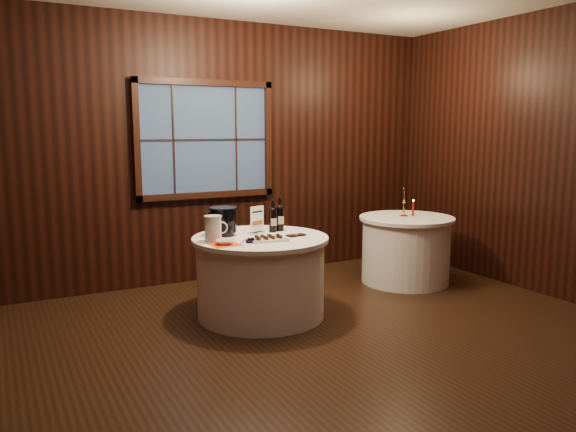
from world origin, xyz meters
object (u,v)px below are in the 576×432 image
glass_pitcher (213,228)px  red_candle (413,209)px  grape_bunch (251,240)px  cracker_bowl (225,242)px  port_bottle_right (280,216)px  port_bottle_left (273,218)px  chocolate_plate (268,238)px  main_table (261,276)px  ice_bucket (223,221)px  chocolate_box (296,235)px  sign_stand (257,224)px  side_table (406,249)px  brass_candlestick (404,206)px

glass_pitcher → red_candle: bearing=21.2°
grape_bunch → cracker_bowl: 0.24m
port_bottle_right → grape_bunch: port_bottle_right is taller
port_bottle_left → chocolate_plate: 0.44m
main_table → red_candle: red_candle is taller
cracker_bowl → red_candle: 2.58m
port_bottle_left → grape_bunch: port_bottle_left is taller
port_bottle_right → chocolate_plate: bearing=-118.6°
ice_bucket → chocolate_box: size_ratio=1.51×
chocolate_box → red_candle: 1.84m
sign_stand → ice_bucket: sign_stand is taller
side_table → cracker_bowl: 2.51m
red_candle → ice_bucket: bearing=-178.0°
grape_bunch → red_candle: 2.35m
port_bottle_right → cracker_bowl: bearing=-142.2°
main_table → side_table: bearing=8.5°
port_bottle_right → glass_pitcher: size_ratio=1.48×
ice_bucket → main_table: bearing=-39.0°
port_bottle_right → port_bottle_left: bearing=-149.8°
port_bottle_right → chocolate_plate: size_ratio=0.95×
chocolate_plate → brass_candlestick: (1.97, 0.50, 0.11)m
chocolate_plate → red_candle: size_ratio=1.87×
side_table → port_bottle_left: (-1.79, -0.14, 0.52)m
side_table → red_candle: red_candle is taller
brass_candlestick → red_candle: size_ratio=1.81×
side_table → ice_bucket: (-2.28, -0.07, 0.52)m
chocolate_box → glass_pitcher: size_ratio=0.77×
ice_bucket → chocolate_plate: (0.26, -0.42, -0.12)m
sign_stand → cracker_bowl: (-0.47, -0.35, -0.07)m
main_table → ice_bucket: ice_bucket is taller
side_table → grape_bunch: grape_bunch is taller
brass_candlestick → red_candle: bearing=2.4°
chocolate_plate → chocolate_box: (0.33, 0.07, -0.01)m
chocolate_plate → brass_candlestick: 2.04m
port_bottle_left → red_candle: size_ratio=1.67×
main_table → chocolate_plate: bearing=-94.3°
main_table → ice_bucket: size_ratio=4.78×
grape_bunch → glass_pitcher: glass_pitcher is taller
side_table → cracker_bowl: size_ratio=6.78×
chocolate_box → grape_bunch: 0.51m
port_bottle_left → port_bottle_right: size_ratio=0.94×
sign_stand → port_bottle_right: bearing=-12.4°
chocolate_box → brass_candlestick: (1.65, 0.43, 0.12)m
chocolate_box → sign_stand: bearing=128.5°
chocolate_plate → glass_pitcher: 0.50m
chocolate_plate → sign_stand: bearing=81.8°
grape_bunch → red_candle: bearing=13.0°
port_bottle_right → ice_bucket: bearing=-172.6°
side_table → chocolate_box: (-1.69, -0.43, 0.39)m
ice_bucket → red_candle: 2.38m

